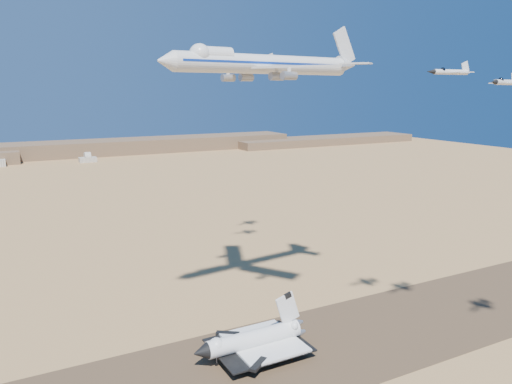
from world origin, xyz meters
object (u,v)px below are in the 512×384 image
chase_jet_a (450,72)px  chase_jet_f (260,70)px  crew_c (292,358)px  chase_jet_e (260,60)px  crew_b (283,357)px  shuttle (253,341)px  carrier_747 (260,64)px  crew_a (284,356)px  chase_jet_b (505,82)px

chase_jet_a → chase_jet_f: chase_jet_f is taller
crew_c → chase_jet_e: 120.33m
crew_c → chase_jet_a: 96.26m
crew_b → chase_jet_e: bearing=-48.1°
shuttle → crew_c: shuttle is taller
shuttle → chase_jet_f: 128.13m
chase_jet_e → chase_jet_f: (11.02, 20.15, -3.30)m
carrier_747 → chase_jet_f: (35.09, 65.26, 0.89)m
chase_jet_f → shuttle: bearing=-132.3°
crew_a → crew_b: (-0.84, -0.84, 0.06)m
chase_jet_b → chase_jet_e: chase_jet_e is taller
carrier_747 → crew_c: 92.98m
chase_jet_a → chase_jet_e: size_ratio=1.06×
shuttle → carrier_747: bearing=55.8°
chase_jet_f → crew_b: bearing=-126.9°
crew_c → chase_jet_b: size_ratio=0.10×
chase_jet_f → chase_jet_b: bearing=-97.1°
chase_jet_b → carrier_747: bearing=116.4°
chase_jet_a → crew_a: bearing=156.2°
shuttle → chase_jet_b: size_ratio=2.45×
crew_b → chase_jet_e: size_ratio=0.12×
shuttle → chase_jet_f: size_ratio=2.46×
carrier_747 → chase_jet_f: size_ratio=5.00×
crew_c → crew_b: bearing=-15.4°
chase_jet_a → shuttle: bearing=154.4°
chase_jet_b → chase_jet_f: (-11.96, 118.65, 6.93)m
carrier_747 → crew_b: bearing=-107.7°
crew_b → chase_jet_b: bearing=-144.9°
chase_jet_f → chase_jet_e: bearing=-131.5°
shuttle → crew_a: shuttle is taller
crew_c → chase_jet_b: 100.67m
chase_jet_a → chase_jet_e: bearing=100.8°
chase_jet_e → chase_jet_f: size_ratio=0.95×
crew_c → chase_jet_a: size_ratio=0.10×
shuttle → chase_jet_a: size_ratio=2.44×
shuttle → crew_c: bearing=-43.0°
chase_jet_a → chase_jet_b: chase_jet_a is taller
shuttle → crew_b: size_ratio=21.55×
crew_a → crew_b: size_ratio=0.93×
chase_jet_e → chase_jet_b: bearing=-73.6°
crew_b → crew_c: 2.92m
crew_a → chase_jet_a: 97.37m
chase_jet_b → chase_jet_e: (-22.98, 98.50, 10.22)m
carrier_747 → chase_jet_e: size_ratio=5.26×
crew_a → crew_c: size_ratio=1.01×
crew_b → crew_c: (2.34, -1.75, -0.07)m
chase_jet_a → crew_c: bearing=158.4°
shuttle → chase_jet_e: size_ratio=2.59×
shuttle → chase_jet_f: bearing=60.0°
chase_jet_a → chase_jet_b: size_ratio=1.00×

